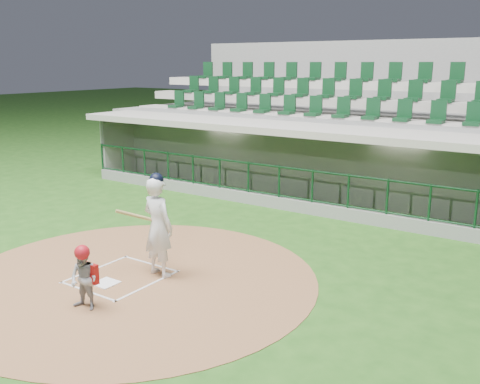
# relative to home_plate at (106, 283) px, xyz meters

# --- Properties ---
(ground) EXTENTS (120.00, 120.00, 0.00)m
(ground) POSITION_rel_home_plate_xyz_m (0.00, 0.70, -0.02)
(ground) COLOR #214E16
(ground) RESTS_ON ground
(dirt_circle) EXTENTS (7.20, 7.20, 0.01)m
(dirt_circle) POSITION_rel_home_plate_xyz_m (0.30, 0.50, -0.02)
(dirt_circle) COLOR brown
(dirt_circle) RESTS_ON ground
(home_plate) EXTENTS (0.43, 0.43, 0.02)m
(home_plate) POSITION_rel_home_plate_xyz_m (0.00, 0.00, 0.00)
(home_plate) COLOR white
(home_plate) RESTS_ON dirt_circle
(batter_box_chalk) EXTENTS (1.55, 1.80, 0.01)m
(batter_box_chalk) POSITION_rel_home_plate_xyz_m (0.00, 0.40, -0.00)
(batter_box_chalk) COLOR white
(batter_box_chalk) RESTS_ON ground
(dugout_structure) EXTENTS (16.40, 3.70, 3.00)m
(dugout_structure) POSITION_rel_home_plate_xyz_m (0.19, 8.53, 0.94)
(dugout_structure) COLOR gray
(dugout_structure) RESTS_ON ground
(seating_deck) EXTENTS (17.00, 6.72, 5.15)m
(seating_deck) POSITION_rel_home_plate_xyz_m (0.00, 11.61, 1.40)
(seating_deck) COLOR gray
(seating_deck) RESTS_ON ground
(batter) EXTENTS (0.93, 0.92, 2.10)m
(batter) POSITION_rel_home_plate_xyz_m (0.56, 0.93, 1.03)
(batter) COLOR white
(batter) RESTS_ON dirt_circle
(catcher) EXTENTS (0.57, 0.47, 1.17)m
(catcher) POSITION_rel_home_plate_xyz_m (0.54, -0.93, 0.57)
(catcher) COLOR #99999E
(catcher) RESTS_ON dirt_circle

